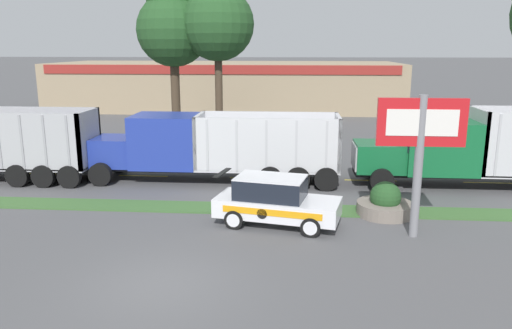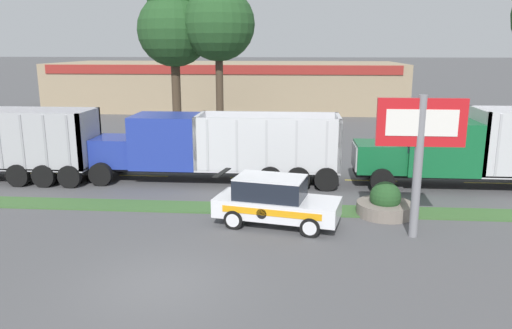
% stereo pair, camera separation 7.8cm
% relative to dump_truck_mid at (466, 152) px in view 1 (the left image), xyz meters
% --- Properties ---
extents(ground_plane, '(600.00, 600.00, 0.00)m').
position_rel_dump_truck_mid_xyz_m(ground_plane, '(-10.87, -10.32, -1.57)').
color(ground_plane, '#515154').
extents(grass_verge, '(120.00, 1.32, 0.06)m').
position_rel_dump_truck_mid_xyz_m(grass_verge, '(-10.87, -3.93, -1.54)').
color(grass_verge, '#3D6633').
rests_on(grass_verge, ground_plane).
extents(centre_line_3, '(2.40, 0.14, 0.01)m').
position_rel_dump_truck_mid_xyz_m(centre_line_3, '(-20.13, 0.73, -1.57)').
color(centre_line_3, yellow).
rests_on(centre_line_3, ground_plane).
extents(centre_line_4, '(2.40, 0.14, 0.01)m').
position_rel_dump_truck_mid_xyz_m(centre_line_4, '(-14.73, 0.73, -1.57)').
color(centre_line_4, yellow).
rests_on(centre_line_4, ground_plane).
extents(centre_line_5, '(2.40, 0.14, 0.01)m').
position_rel_dump_truck_mid_xyz_m(centre_line_5, '(-9.33, 0.73, -1.57)').
color(centre_line_5, yellow).
rests_on(centre_line_5, ground_plane).
extents(centre_line_6, '(2.40, 0.14, 0.01)m').
position_rel_dump_truck_mid_xyz_m(centre_line_6, '(-3.93, 0.73, -1.57)').
color(centre_line_6, yellow).
rests_on(centre_line_6, ground_plane).
extents(centre_line_7, '(2.40, 0.14, 0.01)m').
position_rel_dump_truck_mid_xyz_m(centre_line_7, '(1.47, 0.73, -1.57)').
color(centre_line_7, yellow).
rests_on(centre_line_7, ground_plane).
extents(dump_truck_mid, '(11.34, 2.72, 3.48)m').
position_rel_dump_truck_mid_xyz_m(dump_truck_mid, '(0.00, 0.00, 0.00)').
color(dump_truck_mid, black).
rests_on(dump_truck_mid, ground_plane).
extents(dump_truck_trail, '(11.92, 2.72, 3.10)m').
position_rel_dump_truck_mid_xyz_m(dump_truck_trail, '(-12.39, 0.08, -0.02)').
color(dump_truck_trail, black).
rests_on(dump_truck_trail, ground_plane).
extents(rally_car, '(4.52, 2.59, 1.74)m').
position_rel_dump_truck_mid_xyz_m(rally_car, '(-8.13, -5.51, -0.70)').
color(rally_car, white).
rests_on(rally_car, ground_plane).
extents(store_sign_post, '(2.75, 0.28, 4.62)m').
position_rel_dump_truck_mid_xyz_m(store_sign_post, '(-3.56, -6.26, 1.69)').
color(store_sign_post, gray).
rests_on(store_sign_post, ground_plane).
extents(stone_planter, '(2.05, 2.05, 1.26)m').
position_rel_dump_truck_mid_xyz_m(stone_planter, '(-4.13, -4.18, -1.14)').
color(stone_planter, slate).
rests_on(stone_planter, ground_plane).
extents(store_building_backdrop, '(33.71, 12.10, 4.55)m').
position_rel_dump_truck_mid_xyz_m(store_building_backdrop, '(-14.36, 28.52, 0.70)').
color(store_building_backdrop, '#9E896B').
rests_on(store_building_backdrop, ground_plane).
extents(tree_behind_centre, '(4.55, 4.55, 10.51)m').
position_rel_dump_truck_mid_xyz_m(tree_behind_centre, '(-15.16, 9.64, 5.91)').
color(tree_behind_centre, '#473828').
rests_on(tree_behind_centre, ground_plane).
extents(tree_behind_right, '(4.43, 4.43, 10.72)m').
position_rel_dump_truck_mid_xyz_m(tree_behind_right, '(-12.26, 9.06, 6.22)').
color(tree_behind_right, '#473828').
rests_on(tree_behind_right, ground_plane).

